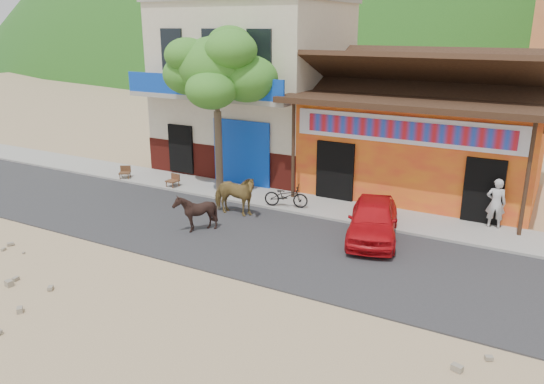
{
  "coord_description": "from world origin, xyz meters",
  "views": [
    {
      "loc": [
        6.45,
        -10.09,
        6.13
      ],
      "look_at": [
        -0.79,
        3.0,
        1.4
      ],
      "focal_mm": 35.0,
      "sensor_mm": 36.0,
      "label": 1
    }
  ],
  "objects_px": {
    "cow_dark": "(195,213)",
    "red_car": "(373,219)",
    "tree": "(218,111)",
    "scooter": "(286,196)",
    "cafe_chair_right": "(124,167)",
    "cow_tan": "(234,195)",
    "cafe_chair_left": "(172,175)",
    "pedestrian": "(496,203)"
  },
  "relations": [
    {
      "from": "tree",
      "to": "scooter",
      "type": "height_order",
      "value": "tree"
    },
    {
      "from": "cow_tan",
      "to": "pedestrian",
      "type": "relative_size",
      "value": 1.05
    },
    {
      "from": "cow_dark",
      "to": "red_car",
      "type": "xyz_separation_m",
      "value": [
        4.96,
        2.06,
        -0.0
      ]
    },
    {
      "from": "scooter",
      "to": "pedestrian",
      "type": "xyz_separation_m",
      "value": [
        6.53,
        1.38,
        0.39
      ]
    },
    {
      "from": "cow_dark",
      "to": "red_car",
      "type": "height_order",
      "value": "cow_dark"
    },
    {
      "from": "red_car",
      "to": "scooter",
      "type": "height_order",
      "value": "red_car"
    },
    {
      "from": "pedestrian",
      "to": "cafe_chair_right",
      "type": "bearing_deg",
      "value": -2.09
    },
    {
      "from": "cow_tan",
      "to": "red_car",
      "type": "bearing_deg",
      "value": -91.5
    },
    {
      "from": "cow_tan",
      "to": "pedestrian",
      "type": "height_order",
      "value": "pedestrian"
    },
    {
      "from": "cow_tan",
      "to": "red_car",
      "type": "distance_m",
      "value": 4.72
    },
    {
      "from": "cow_dark",
      "to": "tree",
      "type": "bearing_deg",
      "value": -165.29
    },
    {
      "from": "cow_dark",
      "to": "pedestrian",
      "type": "distance_m",
      "value": 9.22
    },
    {
      "from": "scooter",
      "to": "pedestrian",
      "type": "distance_m",
      "value": 6.68
    },
    {
      "from": "cow_tan",
      "to": "cafe_chair_left",
      "type": "height_order",
      "value": "cow_tan"
    },
    {
      "from": "cafe_chair_left",
      "to": "scooter",
      "type": "bearing_deg",
      "value": 5.3
    },
    {
      "from": "tree",
      "to": "cafe_chair_left",
      "type": "bearing_deg",
      "value": -165.05
    },
    {
      "from": "tree",
      "to": "scooter",
      "type": "bearing_deg",
      "value": -9.16
    },
    {
      "from": "cafe_chair_right",
      "to": "cow_tan",
      "type": "bearing_deg",
      "value": -43.8
    },
    {
      "from": "pedestrian",
      "to": "cafe_chair_left",
      "type": "bearing_deg",
      "value": -0.89
    },
    {
      "from": "cow_tan",
      "to": "cafe_chair_left",
      "type": "distance_m",
      "value": 3.97
    },
    {
      "from": "cow_dark",
      "to": "cafe_chair_right",
      "type": "bearing_deg",
      "value": -126.88
    },
    {
      "from": "cafe_chair_left",
      "to": "cow_tan",
      "type": "bearing_deg",
      "value": -14.74
    },
    {
      "from": "tree",
      "to": "cafe_chair_right",
      "type": "height_order",
      "value": "tree"
    },
    {
      "from": "red_car",
      "to": "pedestrian",
      "type": "bearing_deg",
      "value": 23.64
    },
    {
      "from": "cow_dark",
      "to": "cow_tan",
      "type": "bearing_deg",
      "value": 162.96
    },
    {
      "from": "pedestrian",
      "to": "cafe_chair_right",
      "type": "relative_size",
      "value": 1.75
    },
    {
      "from": "tree",
      "to": "cow_dark",
      "type": "distance_m",
      "value": 4.7
    },
    {
      "from": "red_car",
      "to": "cafe_chair_left",
      "type": "distance_m",
      "value": 8.51
    },
    {
      "from": "cow_tan",
      "to": "red_car",
      "type": "height_order",
      "value": "cow_tan"
    },
    {
      "from": "pedestrian",
      "to": "cafe_chair_left",
      "type": "xyz_separation_m",
      "value": [
        -11.5,
        -1.38,
        -0.34
      ]
    },
    {
      "from": "scooter",
      "to": "cow_dark",
      "type": "bearing_deg",
      "value": 138.87
    },
    {
      "from": "tree",
      "to": "cafe_chair_right",
      "type": "xyz_separation_m",
      "value": [
        -4.35,
        -0.5,
        -2.55
      ]
    },
    {
      "from": "cow_tan",
      "to": "red_car",
      "type": "xyz_separation_m",
      "value": [
        4.71,
        0.27,
        -0.1
      ]
    },
    {
      "from": "tree",
      "to": "cafe_chair_right",
      "type": "relative_size",
      "value": 6.63
    },
    {
      "from": "cafe_chair_left",
      "to": "cafe_chair_right",
      "type": "bearing_deg",
      "value": -174.7
    },
    {
      "from": "cow_dark",
      "to": "cafe_chair_right",
      "type": "height_order",
      "value": "cow_dark"
    },
    {
      "from": "red_car",
      "to": "pedestrian",
      "type": "distance_m",
      "value": 3.95
    },
    {
      "from": "cafe_chair_left",
      "to": "cow_dark",
      "type": "bearing_deg",
      "value": -36.95
    },
    {
      "from": "red_car",
      "to": "scooter",
      "type": "relative_size",
      "value": 2.3
    },
    {
      "from": "cow_dark",
      "to": "pedestrian",
      "type": "bearing_deg",
      "value": 110.5
    },
    {
      "from": "cow_dark",
      "to": "red_car",
      "type": "distance_m",
      "value": 5.37
    },
    {
      "from": "scooter",
      "to": "cafe_chair_right",
      "type": "bearing_deg",
      "value": 74.24
    }
  ]
}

